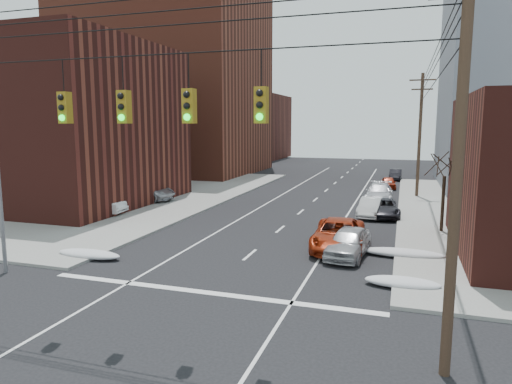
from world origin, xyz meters
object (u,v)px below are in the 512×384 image
Objects in this scene: parked_car_e at (388,183)px; lot_car_a at (95,204)px; lot_car_b at (143,191)px; lot_car_d at (88,191)px; parked_car_b at (371,207)px; parked_car_f at (395,175)px; parked_car_a at (349,242)px; lot_car_c at (107,193)px; parked_car_c at (383,208)px; parked_car_d at (379,193)px; red_pickup at (338,235)px.

parked_car_e is 28.96m from lot_car_a.
lot_car_d is at bearing 96.44° from lot_car_b.
lot_car_a is at bearing -138.13° from parked_car_e.
lot_car_d is (-24.78, -15.41, 0.21)m from parked_car_e.
parked_car_b is 0.73× the size of lot_car_b.
lot_car_b reaches higher than parked_car_f.
parked_car_b is 1.14× the size of parked_car_e.
parked_car_a reaches higher than parked_car_b.
lot_car_c reaches higher than parked_car_a.
parked_car_b reaches higher than parked_car_c.
parked_car_a is at bearing -97.48° from parked_car_e.
parked_car_e is at bearing 87.01° from parked_car_d.
parked_car_d is 22.99m from lot_car_c.
parked_car_d is (0.25, 6.61, 0.11)m from parked_car_b.
parked_car_a reaches higher than parked_car_f.
lot_car_a reaches higher than red_pickup.
parked_car_d is 1.38× the size of lot_car_d.
parked_car_c is 19.72m from lot_car_b.
lot_car_d is (-24.06, -0.03, 0.15)m from parked_car_b.
parked_car_b is (1.01, 9.33, -0.11)m from red_pickup.
red_pickup is 24.78m from parked_car_e.
lot_car_b is (-18.87, 0.49, 0.25)m from parked_car_b.
lot_car_b is 1.15× the size of lot_car_c.
parked_car_a is (0.68, -1.26, -0.04)m from red_pickup.
parked_car_e is 0.64× the size of lot_car_b.
parked_car_a is 1.07× the size of parked_car_b.
lot_car_a is (-19.87, -6.07, 0.26)m from parked_car_c.
lot_car_a is at bearing -141.31° from lot_car_c.
parked_car_a is 17.21m from parked_car_d.
lot_car_b is at bearing -86.16° from lot_car_d.
parked_car_d is 8.79m from parked_car_e.
parked_car_e is at bearing -59.95° from lot_car_d.
parked_car_a is at bearing -64.59° from red_pickup.
parked_car_b is 0.89m from parked_car_c.
parked_car_a is at bearing -110.50° from lot_car_a.
parked_car_e is 0.93× the size of parked_car_f.
lot_car_a reaches higher than parked_car_c.
lot_car_a reaches higher than parked_car_a.
parked_car_a is 0.90× the size of lot_car_c.
lot_car_c is at bearing 20.71° from lot_car_a.
parked_car_c is (1.18, 10.85, -0.10)m from parked_car_a.
parked_car_f is (0.55, 8.00, 0.02)m from parked_car_e.
lot_car_b is (-19.12, -6.12, 0.14)m from parked_car_d.
lot_car_c reaches higher than parked_car_b.
lot_car_d is (-2.65, 1.06, -0.03)m from lot_car_c.
lot_car_c is (-22.68, -24.47, 0.22)m from parked_car_f.
lot_car_a reaches higher than parked_car_e.
parked_car_a is 10.59m from parked_car_b.
parked_car_c is 15.12m from parked_car_e.
parked_car_c is at bearing 76.04° from red_pickup.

